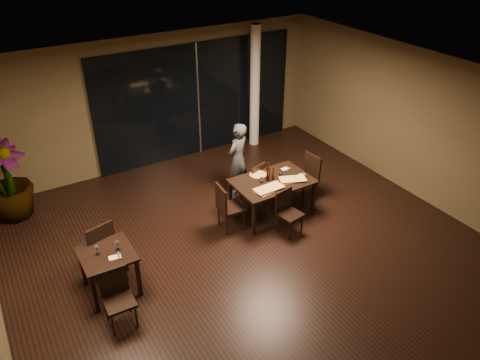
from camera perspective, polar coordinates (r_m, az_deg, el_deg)
name	(u,v)px	position (r m, az deg, el deg)	size (l,w,h in m)	color
ground	(250,251)	(8.44, 1.21, -8.61)	(8.00, 8.00, 0.00)	black
wall_back	(156,101)	(10.89, -10.22, 9.49)	(8.00, 0.10, 3.00)	brown
wall_front	(470,357)	(5.40, 26.19, -18.80)	(8.00, 0.10, 3.00)	brown
wall_right	(422,126)	(10.12, 21.28, 6.16)	(0.10, 8.00, 3.00)	brown
ceiling	(252,88)	(6.94, 1.48, 11.10)	(8.00, 8.00, 0.04)	silver
window_panel	(198,100)	(11.23, -5.19, 9.68)	(5.00, 0.06, 2.70)	black
column	(255,87)	(11.56, 1.81, 11.21)	(0.24, 0.24, 3.00)	white
main_table	(272,184)	(9.05, 3.94, -0.45)	(1.50, 1.00, 0.75)	black
side_table	(108,260)	(7.57, -15.83, -9.31)	(0.80, 0.80, 0.75)	black
chair_main_far	(254,180)	(9.51, 1.77, -0.04)	(0.50, 0.50, 0.88)	black
chair_main_near	(287,210)	(8.68, 5.77, -3.60)	(0.46, 0.46, 0.86)	black
chair_main_left	(227,205)	(8.66, -1.59, -3.09)	(0.48, 0.48, 0.96)	black
chair_main_right	(308,175)	(9.72, 8.26, 0.65)	(0.49, 0.49, 0.96)	black
chair_side_far	(99,245)	(7.99, -16.81, -7.60)	(0.57, 0.57, 1.01)	black
chair_side_near	(117,295)	(7.13, -14.75, -13.36)	(0.43, 0.43, 0.90)	black
diner	(238,159)	(9.71, -0.29, 2.62)	(0.53, 0.35, 1.56)	#313336
potted_plant	(6,181)	(9.93, -26.59, -0.10)	(0.87, 0.87, 1.60)	#21531B
pizza_board_left	(269,189)	(8.72, 3.54, -1.13)	(0.60, 0.30, 0.01)	#3F2714
pizza_board_right	(293,180)	(9.05, 6.45, -0.01)	(0.51, 0.25, 0.01)	#4B2B18
oblong_pizza_left	(269,188)	(8.71, 3.55, -1.03)	(0.55, 0.25, 0.02)	maroon
oblong_pizza_right	(293,179)	(9.04, 6.45, 0.08)	(0.49, 0.23, 0.02)	maroon
round_pizza	(258,175)	(9.18, 2.20, 0.65)	(0.33, 0.33, 0.01)	red
bottle_a	(268,174)	(8.94, 3.45, 0.78)	(0.07, 0.07, 0.30)	black
bottle_b	(273,174)	(8.95, 4.08, 0.73)	(0.06, 0.06, 0.28)	black
bottle_c	(268,170)	(9.01, 3.45, 1.19)	(0.07, 0.07, 0.34)	black
tumbler_left	(262,180)	(8.92, 2.66, -0.01)	(0.08, 0.08, 0.09)	white
tumbler_right	(280,173)	(9.21, 4.94, 0.90)	(0.07, 0.07, 0.08)	white
napkin_near	(301,175)	(9.22, 7.43, 0.56)	(0.18, 0.10, 0.01)	white
napkin_far	(286,169)	(9.43, 5.59, 1.39)	(0.18, 0.10, 0.01)	silver
wine_glass_a	(97,250)	(7.46, -17.02, -8.15)	(0.07, 0.07, 0.17)	white
wine_glass_b	(117,245)	(7.46, -14.75, -7.69)	(0.08, 0.08, 0.18)	white
side_napkin	(115,257)	(7.36, -15.02, -9.11)	(0.18, 0.11, 0.01)	white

